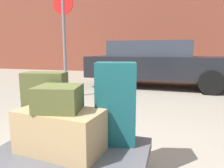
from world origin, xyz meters
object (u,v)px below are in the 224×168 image
Objects in this scene: bollard_kerb_near at (215,72)px; suitcase_teal_rear_left at (116,103)px; duffel_bag_olive_topmost_pile at (59,98)px; no_parking_sign at (64,34)px; suitcase_olive_stacked_top at (46,104)px; parked_car at (156,63)px; duffel_bag_tan_rear_right at (60,131)px; luggage_cart at (72,157)px.

suitcase_teal_rear_left is at bearing -107.14° from bollard_kerb_near.
duffel_bag_olive_topmost_pile is 7.41m from bollard_kerb_near.
suitcase_olive_stacked_top is at bearing -64.71° from no_parking_sign.
duffel_bag_olive_topmost_pile is at bearing -94.17° from parked_car.
no_parking_sign reaches higher than duffel_bag_tan_rear_right.
luggage_cart is at bearing 27.06° from duffel_bag_olive_topmost_pile.
no_parking_sign is (-2.01, -2.16, 0.75)m from parked_car.
no_parking_sign reaches higher than bollard_kerb_near.
no_parking_sign is at bearing 124.13° from duffel_bag_tan_rear_right.
suitcase_teal_rear_left is 4.96m from parked_car.
suitcase_teal_rear_left is at bearing -8.11° from suitcase_olive_stacked_top.
parked_car is 1.77× the size of no_parking_sign.
suitcase_olive_stacked_top is at bearing 150.92° from luggage_cart.
suitcase_teal_rear_left is 0.95× the size of bollard_kerb_near.
duffel_bag_olive_topmost_pile reaches higher than duffel_bag_tan_rear_right.
suitcase_olive_stacked_top is 0.40m from duffel_bag_olive_topmost_pile.
no_parking_sign is (-2.00, 2.80, 0.82)m from suitcase_teal_rear_left.
suitcase_teal_rear_left is at bearing -90.09° from parked_car.
suitcase_teal_rear_left is at bearing -54.49° from no_parking_sign.
luggage_cart is 5.23m from parked_car.
bollard_kerb_near is at bearing 71.10° from luggage_cart.
no_parking_sign is at bearing -136.27° from bollard_kerb_near.
duffel_bag_olive_topmost_pile is 0.08× the size of parked_car.
suitcase_teal_rear_left is (0.66, 0.04, 0.05)m from suitcase_olive_stacked_top.
duffel_bag_tan_rear_right is 0.95× the size of suitcase_teal_rear_left.
duffel_bag_tan_rear_right is 0.51m from suitcase_teal_rear_left.
luggage_cart is 1.66× the size of bollard_kerb_near.
no_parking_sign reaches higher than suitcase_olive_stacked_top.
suitcase_teal_rear_left reaches higher than duffel_bag_olive_topmost_pile.
parked_car is at bearing 47.08° from no_parking_sign.
no_parking_sign is (-1.63, 3.09, 1.00)m from duffel_bag_tan_rear_right.
parked_car is at bearing 74.86° from duffel_bag_olive_topmost_pile.
no_parking_sign reaches higher than suitcase_teal_rear_left.
suitcase_teal_rear_left is (0.31, 0.23, 0.42)m from luggage_cart.
duffel_bag_tan_rear_right is 0.26m from duffel_bag_olive_topmost_pile.
suitcase_teal_rear_left is 7.01m from bollard_kerb_near.
bollard_kerb_near is at bearing 40.04° from parked_car.
suitcase_teal_rear_left is 0.48m from duffel_bag_olive_topmost_pile.
parked_car reaches higher than duffel_bag_tan_rear_right.
bollard_kerb_near is (2.37, 6.93, 0.10)m from luggage_cart.
parked_car is at bearing 70.80° from suitcase_olive_stacked_top.
luggage_cart is 7.32m from bollard_kerb_near.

